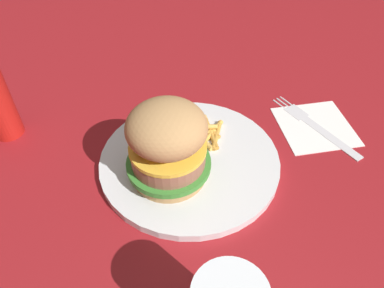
% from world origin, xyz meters
% --- Properties ---
extents(ground_plane, '(1.60, 1.60, 0.00)m').
position_xyz_m(ground_plane, '(0.00, 0.00, 0.00)').
color(ground_plane, maroon).
extents(plate, '(0.25, 0.25, 0.01)m').
position_xyz_m(plate, '(-0.00, -0.00, 0.01)').
color(plate, silver).
rests_on(plate, ground_plane).
extents(sandwich, '(0.11, 0.11, 0.11)m').
position_xyz_m(sandwich, '(-0.03, 0.03, 0.07)').
color(sandwich, tan).
rests_on(sandwich, plate).
extents(fries_pile, '(0.08, 0.09, 0.01)m').
position_xyz_m(fries_pile, '(0.05, -0.02, 0.02)').
color(fries_pile, gold).
rests_on(fries_pile, plate).
extents(napkin, '(0.12, 0.12, 0.00)m').
position_xyz_m(napkin, '(0.06, -0.20, 0.00)').
color(napkin, white).
rests_on(napkin, ground_plane).
extents(fork, '(0.16, 0.10, 0.00)m').
position_xyz_m(fork, '(0.06, -0.20, 0.00)').
color(fork, silver).
rests_on(fork, napkin).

